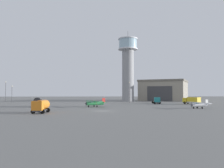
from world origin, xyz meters
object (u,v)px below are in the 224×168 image
at_px(airplane_green, 95,103).
at_px(truck_flatbed_teal, 157,101).
at_px(truck_fuel_tanker_orange, 41,106).
at_px(light_post_north, 12,92).
at_px(truck_fuel_tanker_black, 37,102).
at_px(light_post_centre, 129,90).
at_px(control_tower, 128,65).
at_px(truck_box_yellow, 192,100).
at_px(airplane_silver, 199,104).
at_px(light_post_west, 6,90).

distance_m(airplane_green, truck_flatbed_teal, 30.49).
bearing_deg(truck_fuel_tanker_orange, light_post_north, -148.62).
bearing_deg(truck_fuel_tanker_black, light_post_centre, -62.41).
relative_size(control_tower, truck_flatbed_teal, 5.11).
bearing_deg(truck_box_yellow, truck_flatbed_teal, 42.17).
relative_size(control_tower, light_post_north, 4.69).
height_order(airplane_silver, light_post_centre, light_post_centre).
height_order(truck_box_yellow, truck_fuel_tanker_black, truck_fuel_tanker_black).
height_order(light_post_west, light_post_north, light_post_west).
bearing_deg(truck_box_yellow, light_post_centre, 23.63).
distance_m(airplane_silver, light_post_west, 86.45).
relative_size(truck_fuel_tanker_black, light_post_west, 0.68).
bearing_deg(airplane_green, control_tower, -138.74).
height_order(truck_flatbed_teal, light_post_centre, light_post_centre).
bearing_deg(control_tower, airplane_green, -110.86).
distance_m(truck_flatbed_teal, truck_fuel_tanker_black, 46.00).
bearing_deg(light_post_west, truck_fuel_tanker_black, -55.82).
bearing_deg(truck_flatbed_teal, light_post_centre, -137.40).
bearing_deg(truck_box_yellow, truck_fuel_tanker_black, 72.51).
distance_m(control_tower, airplane_silver, 55.48).
xyz_separation_m(control_tower, truck_box_yellow, (21.23, -28.27, -17.27)).
relative_size(truck_fuel_tanker_orange, light_post_centre, 0.64).
xyz_separation_m(truck_flatbed_teal, light_post_north, (-63.61, 17.26, 3.39)).
bearing_deg(control_tower, truck_fuel_tanker_orange, -114.21).
height_order(control_tower, airplane_silver, control_tower).
distance_m(airplane_silver, truck_flatbed_teal, 27.16).
bearing_deg(truck_box_yellow, control_tower, 6.99).
distance_m(truck_fuel_tanker_black, light_post_west, 43.76).
xyz_separation_m(airplane_silver, light_post_centre, (-14.84, 38.84, 4.36)).
relative_size(truck_box_yellow, light_post_centre, 0.75).
height_order(control_tower, truck_box_yellow, control_tower).
bearing_deg(truck_fuel_tanker_black, light_post_west, 21.30).
distance_m(truck_flatbed_teal, light_post_centre, 15.98).
bearing_deg(truck_flatbed_teal, truck_box_yellow, 77.28).
height_order(truck_box_yellow, truck_fuel_tanker_orange, truck_fuel_tanker_orange).
bearing_deg(control_tower, light_post_north, -172.91).
height_order(truck_fuel_tanker_orange, light_post_north, light_post_north).
relative_size(airplane_silver, airplane_green, 0.95).
bearing_deg(truck_fuel_tanker_black, truck_fuel_tanker_orange, -176.03).
distance_m(control_tower, truck_box_yellow, 39.35).
bearing_deg(airplane_silver, truck_box_yellow, -127.25).
distance_m(truck_box_yellow, truck_fuel_tanker_black, 57.12).
distance_m(truck_box_yellow, light_post_centre, 27.85).
relative_size(truck_flatbed_teal, light_post_north, 0.92).
height_order(airplane_green, truck_flatbed_teal, airplane_green).
distance_m(truck_fuel_tanker_orange, light_post_centre, 57.29).
bearing_deg(truck_flatbed_teal, truck_fuel_tanker_black, -63.87).
xyz_separation_m(light_post_west, light_post_centre, (58.08, -7.37, -0.19)).
bearing_deg(light_post_west, airplane_green, -41.32).
bearing_deg(control_tower, truck_box_yellow, -53.09).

